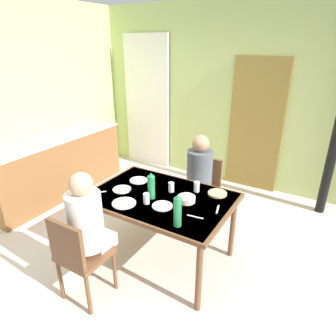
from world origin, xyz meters
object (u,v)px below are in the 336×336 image
Objects in this scene: chair_near_diner at (79,255)px; person_near_diner at (87,219)px; person_far_diner at (199,171)px; serving_bowl_center at (187,199)px; water_bottle_green_near at (151,186)px; water_bottle_green_far at (178,211)px; chair_far_diner at (203,188)px; kitchen_counter at (57,165)px; dining_table at (160,202)px.

chair_near_diner is 1.13× the size of person_near_diner.
chair_near_diner is at bearing 75.58° from person_far_diner.
chair_near_diner reaches higher than serving_bowl_center.
person_far_diner is (0.40, 1.41, 0.00)m from person_near_diner.
water_bottle_green_far reaches higher than water_bottle_green_near.
water_bottle_green_near reaches higher than chair_far_diner.
person_far_diner is (2.26, 0.22, 0.33)m from kitchen_counter.
kitchen_counter is 7.46× the size of water_bottle_green_far.
person_far_diner is (0.40, 1.55, 0.28)m from chair_near_diner.
water_bottle_green_near is (-0.15, -0.92, 0.39)m from chair_far_diner.
kitchen_counter is at bearing 5.53° from person_far_diner.
person_far_diner is at bearing 5.53° from kitchen_counter.
kitchen_counter is 2.88× the size of person_near_diner.
person_far_diner is at bearing 105.89° from water_bottle_green_far.
person_near_diner is at bearing -128.02° from serving_bowl_center.
person_far_diner is (0.09, 0.71, 0.09)m from dining_table.
person_near_diner reaches higher than water_bottle_green_near.
chair_far_diner is 1.01m from water_bottle_green_near.
water_bottle_green_far is (0.70, 0.34, 0.12)m from person_near_diner.
person_far_diner reaches higher than kitchen_counter.
person_near_diner is (-0.40, -1.55, 0.28)m from chair_far_diner.
water_bottle_green_near is at bearing 147.57° from water_bottle_green_far.
serving_bowl_center is at bearing 105.29° from person_far_diner.
chair_far_diner is 1.13× the size of person_far_diner.
water_bottle_green_near reaches higher than serving_bowl_center.
kitchen_counter is 2.50m from serving_bowl_center.
serving_bowl_center is (0.58, 0.74, 0.00)m from person_near_diner.
water_bottle_green_near is 0.54m from water_bottle_green_far.
kitchen_counter is at bearing 8.94° from chair_far_diner.
person_far_diner is at bearing 75.58° from chair_near_diner.
kitchen_counter is 13.05× the size of serving_bowl_center.
person_near_diner is 1.47m from person_far_diner.
kitchen_counter is 2.55× the size of chair_near_diner.
person_near_diner is 4.53× the size of serving_bowl_center.
water_bottle_green_far is (0.45, -0.29, 0.01)m from water_bottle_green_near.
water_bottle_green_far reaches higher than chair_far_diner.
kitchen_counter is 2.28m from chair_near_diner.
water_bottle_green_far reaches higher than kitchen_counter.
kitchen_counter reaches higher than serving_bowl_center.
person_near_diner is 0.94m from serving_bowl_center.
chair_near_diner is at bearing -108.11° from water_bottle_green_near.
water_bottle_green_near reaches higher than dining_table.
water_bottle_green_far is (2.56, -0.85, 0.45)m from kitchen_counter.
dining_table is 1.84× the size of person_near_diner.
water_bottle_green_far is at bearing -42.45° from dining_table.
chair_far_diner is 3.22× the size of water_bottle_green_near.
chair_near_diner is 0.31m from person_near_diner.
dining_table is 0.72m from person_far_diner.
water_bottle_green_far is (0.40, -0.36, 0.21)m from dining_table.
kitchen_counter is 2.28m from chair_far_diner.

